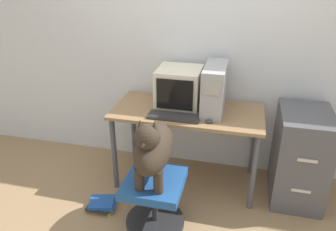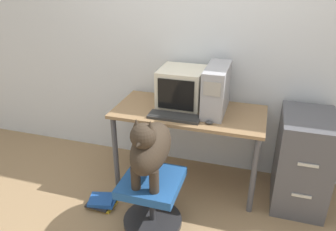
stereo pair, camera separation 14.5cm
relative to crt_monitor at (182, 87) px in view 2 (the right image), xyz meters
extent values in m
plane|color=#937551|center=(0.10, -0.43, -0.95)|extent=(12.00, 12.00, 0.00)
cube|color=silver|center=(0.10, 0.29, 0.35)|extent=(8.00, 0.05, 2.60)
cube|color=olive|center=(0.10, -0.10, -0.19)|extent=(1.37, 0.65, 0.03)
cylinder|color=#4C4C51|center=(-0.53, -0.38, -0.58)|extent=(0.05, 0.05, 0.74)
cylinder|color=#4C4C51|center=(0.74, -0.38, -0.58)|extent=(0.05, 0.05, 0.74)
cylinder|color=#4C4C51|center=(-0.53, 0.17, -0.58)|extent=(0.05, 0.05, 0.74)
cylinder|color=#4C4C51|center=(0.74, 0.17, -0.58)|extent=(0.05, 0.05, 0.74)
cube|color=beige|center=(0.00, 0.00, 0.00)|extent=(0.40, 0.39, 0.35)
cube|color=black|center=(0.00, -0.20, 0.00)|extent=(0.33, 0.01, 0.28)
cube|color=#99999E|center=(0.33, -0.05, 0.03)|extent=(0.19, 0.49, 0.42)
cube|color=#9E998E|center=(0.33, -0.30, 0.13)|extent=(0.14, 0.01, 0.12)
cube|color=#2D2D2D|center=(0.02, -0.29, -0.17)|extent=(0.46, 0.16, 0.02)
cube|color=#292928|center=(0.02, -0.29, -0.15)|extent=(0.42, 0.13, 0.00)
ellipsoid|color=#333333|center=(0.32, -0.32, -0.16)|extent=(0.06, 0.05, 0.03)
cylinder|color=#262628|center=(-0.03, -0.76, -0.93)|extent=(0.49, 0.49, 0.04)
cylinder|color=#262628|center=(-0.03, -0.76, -0.74)|extent=(0.05, 0.05, 0.34)
cube|color=#1E4C8C|center=(-0.03, -0.76, -0.54)|extent=(0.46, 0.49, 0.07)
ellipsoid|color=#33281E|center=(-0.03, -0.75, -0.22)|extent=(0.26, 0.57, 0.34)
cylinder|color=#33281E|center=(-0.11, -0.91, -0.41)|extent=(0.07, 0.07, 0.19)
cylinder|color=#33281E|center=(0.04, -0.91, -0.41)|extent=(0.07, 0.07, 0.19)
sphere|color=#33281E|center=(-0.03, -0.91, -0.04)|extent=(0.19, 0.19, 0.19)
cone|color=black|center=(-0.03, -0.99, -0.05)|extent=(0.08, 0.09, 0.08)
cone|color=#33281E|center=(-0.08, -0.90, 0.04)|extent=(0.07, 0.07, 0.08)
cone|color=#33281E|center=(0.02, -0.90, 0.04)|extent=(0.07, 0.07, 0.08)
torus|color=red|center=(-0.03, -0.89, -0.11)|extent=(0.13, 0.13, 0.02)
cube|color=#4C4C51|center=(1.13, -0.10, -0.52)|extent=(0.44, 0.61, 0.85)
cube|color=beige|center=(1.13, -0.41, -0.38)|extent=(0.15, 0.01, 0.02)
cube|color=beige|center=(1.13, -0.41, -0.67)|extent=(0.15, 0.01, 0.02)
cube|color=gold|center=(-0.53, -0.70, -0.94)|extent=(0.22, 0.18, 0.02)
cube|color=#262628|center=(-0.56, -0.72, -0.92)|extent=(0.22, 0.18, 0.02)
cube|color=#1E4C9E|center=(-0.53, -0.71, -0.90)|extent=(0.25, 0.19, 0.02)
cube|color=#1E4C9E|center=(-0.54, -0.70, -0.88)|extent=(0.25, 0.23, 0.02)
camera|label=1|loc=(0.57, -2.80, 1.06)|focal=35.00mm
camera|label=2|loc=(0.71, -2.76, 1.06)|focal=35.00mm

